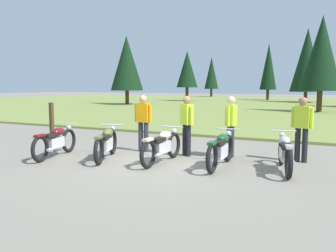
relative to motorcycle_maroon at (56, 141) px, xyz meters
The scene contains 12 objects.
ground_plane 3.00m from the motorcycle_maroon, ahead, with size 140.00×140.00×0.00m, color gray.
grass_moorland 27.42m from the motorcycle_maroon, 83.86° to the left, with size 80.00×44.00×0.10m, color olive.
motorcycle_maroon is the anchor object (origin of this frame).
motorcycle_olive 1.47m from the motorcycle_maroon, 15.29° to the left, with size 0.94×1.99×0.88m.
motorcycle_cream 3.03m from the motorcycle_maroon, 12.28° to the left, with size 0.62×2.10×0.88m.
motorcycle_british_green 4.52m from the motorcycle_maroon, 10.69° to the left, with size 0.62×2.10×0.88m.
motorcycle_silver 5.98m from the motorcycle_maroon, 10.53° to the left, with size 0.77×2.06×0.88m.
rider_in_hivis_vest 2.54m from the motorcycle_maroon, 44.98° to the left, with size 0.55×0.24×1.67m.
rider_checking_bike 6.54m from the motorcycle_maroon, 20.57° to the left, with size 0.55×0.26×1.67m.
rider_near_row_end 4.80m from the motorcycle_maroon, 24.91° to the left, with size 0.24×0.55×1.67m.
rider_with_back_turned 3.64m from the motorcycle_maroon, 28.93° to the left, with size 0.47×0.38×1.67m.
trail_marker_post 3.22m from the motorcycle_maroon, 136.04° to the left, with size 0.12×0.12×1.34m, color #47331E.
Camera 1 is at (4.09, -7.67, 1.97)m, focal length 37.97 mm.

